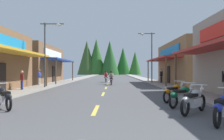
{
  "coord_description": "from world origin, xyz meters",
  "views": [
    {
      "loc": [
        0.74,
        -1.89,
        1.57
      ],
      "look_at": [
        0.41,
        31.76,
        1.65
      ],
      "focal_mm": 36.59,
      "sensor_mm": 36.0,
      "label": 1
    }
  ],
  "objects": [
    {
      "name": "pedestrian_strolling",
      "position": [
        -6.3,
        15.41,
        0.9
      ],
      "size": [
        0.43,
        0.46,
        1.56
      ],
      "rotation": [
        0.0,
        0.0,
        3.83
      ],
      "color": "#333F8C",
      "rests_on": "ground"
    },
    {
      "name": "rider_cruising_lead",
      "position": [
        0.42,
        23.15,
        0.66
      ],
      "size": [
        0.6,
        2.14,
        1.57
      ],
      "rotation": [
        0.0,
        0.0,
        1.57
      ],
      "color": "black",
      "rests_on": "ground"
    },
    {
      "name": "motorcycle_parked_right_1",
      "position": [
        3.63,
        6.44,
        0.49
      ],
      "size": [
        1.49,
        1.67,
        1.04
      ],
      "rotation": [
        0.0,
        0.0,
        0.85
      ],
      "color": "black",
      "rests_on": "ground"
    },
    {
      "name": "ground",
      "position": [
        0.0,
        34.75,
        -0.05
      ],
      "size": [
        9.87,
        99.49,
        0.1
      ],
      "primitive_type": "cube",
      "color": "#4C4C4F"
    },
    {
      "name": "sidewalk_left",
      "position": [
        -6.03,
        34.75,
        0.06
      ],
      "size": [
        2.19,
        99.49,
        0.12
      ],
      "primitive_type": "cube",
      "color": "gray",
      "rests_on": "ground"
    },
    {
      "name": "sidewalk_right",
      "position": [
        6.03,
        34.75,
        0.06
      ],
      "size": [
        2.19,
        99.49,
        0.12
      ],
      "primitive_type": "cube",
      "color": "#9E9991",
      "rests_on": "ground"
    },
    {
      "name": "storefront_left_far",
      "position": [
        -11.51,
        27.39,
        2.36
      ],
      "size": [
        10.66,
        11.42,
        4.71
      ],
      "color": "brown",
      "rests_on": "ground"
    },
    {
      "name": "rider_cruising_trailing",
      "position": [
        -0.37,
        28.84,
        0.66
      ],
      "size": [
        0.6,
        2.14,
        1.57
      ],
      "rotation": [
        0.0,
        0.0,
        1.6
      ],
      "color": "black",
      "rests_on": "ground"
    },
    {
      "name": "motorcycle_parked_right_2",
      "position": [
        3.69,
        8.0,
        0.49
      ],
      "size": [
        1.63,
        1.54,
        1.04
      ],
      "rotation": [
        0.0,
        0.0,
        0.75
      ],
      "color": "black",
      "rests_on": "ground"
    },
    {
      "name": "motorcycle_parked_right_3",
      "position": [
        3.76,
        9.58,
        0.49
      ],
      "size": [
        1.55,
        1.61,
        1.04
      ],
      "rotation": [
        0.0,
        0.0,
        0.81
      ],
      "color": "black",
      "rests_on": "ground"
    },
    {
      "name": "pedestrian_browsing",
      "position": [
        6.4,
        25.58,
        0.99
      ],
      "size": [
        0.38,
        0.53,
        1.71
      ],
      "rotation": [
        0.0,
        0.0,
        3.55
      ],
      "color": "black",
      "rests_on": "ground"
    },
    {
      "name": "streetlamp_right",
      "position": [
        5.02,
        25.98,
        4.03
      ],
      "size": [
        2.08,
        0.3,
        6.2
      ],
      "color": "#474C51",
      "rests_on": "ground"
    },
    {
      "name": "centerline_dashes",
      "position": [
        0.0,
        39.18,
        0.01
      ],
      "size": [
        0.16,
        77.59,
        0.01
      ],
      "color": "#E0C64C",
      "rests_on": "ground"
    },
    {
      "name": "motorcycle_parked_right_0",
      "position": [
        3.99,
        4.9,
        0.49
      ],
      "size": [
        1.41,
        1.74,
        1.04
      ],
      "rotation": [
        0.0,
        0.0,
        0.9
      ],
      "color": "black",
      "rests_on": "ground"
    },
    {
      "name": "pedestrian_by_shop",
      "position": [
        -6.67,
        20.53,
        0.98
      ],
      "size": [
        0.34,
        0.55,
        1.69
      ],
      "rotation": [
        0.0,
        0.0,
        6.02
      ],
      "color": "#B2A599",
      "rests_on": "ground"
    },
    {
      "name": "motorcycle_parked_left_2",
      "position": [
        -3.8,
        7.39,
        0.49
      ],
      "size": [
        1.48,
        1.68,
        1.04
      ],
      "rotation": [
        0.0,
        0.0,
        2.28
      ],
      "color": "black",
      "rests_on": "ground"
    },
    {
      "name": "streetlamp_left",
      "position": [
        -5.01,
        17.97,
        3.79
      ],
      "size": [
        2.08,
        0.3,
        5.75
      ],
      "color": "#474C51",
      "rests_on": "ground"
    },
    {
      "name": "storefront_right_far",
      "position": [
        10.32,
        24.75,
        2.44
      ],
      "size": [
        8.27,
        12.8,
        4.86
      ],
      "color": "olive",
      "rests_on": "ground"
    },
    {
      "name": "treeline_backdrop",
      "position": [
        -2.83,
        85.67,
        6.12
      ],
      "size": [
        24.6,
        11.64,
        13.64
      ],
      "color": "#225523",
      "rests_on": "ground"
    }
  ]
}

